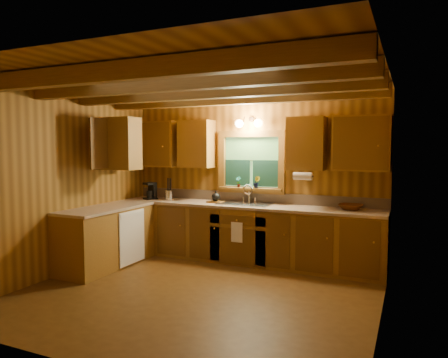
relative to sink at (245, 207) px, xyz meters
name	(u,v)px	position (x,y,z in m)	size (l,w,h in m)	color
room	(197,188)	(0.00, -1.60, 0.44)	(4.20, 4.20, 4.20)	#543614
ceiling_beams	(196,87)	(0.00, -1.60, 1.63)	(4.20, 2.54, 0.18)	brown
base_cabinets	(208,235)	(-0.49, -0.32, -0.43)	(4.20, 2.22, 0.86)	brown
countertop	(209,206)	(-0.48, -0.31, 0.02)	(4.20, 2.24, 0.04)	tan
backsplash	(252,197)	(0.00, 0.28, 0.12)	(4.20, 0.02, 0.16)	tan
dishwasher_panel	(132,237)	(-1.47, -0.92, -0.43)	(0.02, 0.60, 0.80)	white
upper_cabinets	(207,144)	(-0.56, -0.18, 0.98)	(4.19, 1.77, 0.78)	brown
window	(251,163)	(0.00, 0.26, 0.67)	(1.12, 0.08, 1.00)	brown
window_sill	(250,189)	(0.00, 0.22, 0.26)	(1.06, 0.14, 0.04)	brown
wall_sconce	(249,123)	(0.00, 0.14, 1.31)	(0.45, 0.21, 0.17)	black
paper_towel_roll	(303,176)	(0.92, -0.07, 0.51)	(0.11, 0.11, 0.27)	white
dish_towel	(237,232)	(0.00, -0.34, -0.34)	(0.18, 0.01, 0.30)	white
sink	(245,207)	(0.00, 0.00, 0.00)	(0.82, 0.48, 0.43)	silver
coffee_maker	(151,191)	(-1.70, -0.06, 0.19)	(0.16, 0.21, 0.29)	black
utensil_crock	(169,195)	(-1.37, -0.03, 0.14)	(0.13, 0.13, 0.37)	silver
cutting_board	(216,202)	(-0.50, -0.02, 0.06)	(0.26, 0.18, 0.02)	#593813
teakettle	(216,197)	(-0.50, -0.02, 0.14)	(0.14, 0.14, 0.17)	black
wicker_basket	(351,207)	(1.58, 0.06, 0.09)	(0.34, 0.34, 0.08)	#48230C
potted_plant_left	(238,182)	(-0.19, 0.19, 0.37)	(0.09, 0.06, 0.18)	#593813
potted_plant_right	(257,182)	(0.11, 0.20, 0.38)	(0.11, 0.09, 0.19)	#593813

